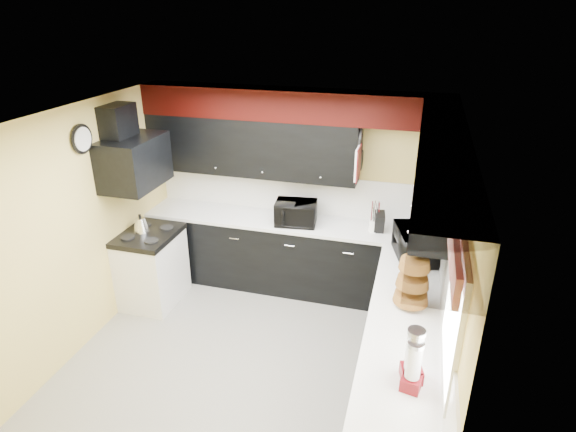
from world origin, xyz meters
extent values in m
plane|color=gray|center=(0.00, 0.00, 0.00)|extent=(3.60, 3.60, 0.00)
cube|color=#E0C666|center=(0.00, 1.80, 1.25)|extent=(3.60, 0.06, 2.50)
cube|color=#E0C666|center=(1.80, 0.00, 1.25)|extent=(0.06, 3.60, 2.50)
cube|color=#E0C666|center=(-1.80, 0.00, 1.25)|extent=(0.06, 3.60, 2.50)
cube|color=white|center=(0.00, 0.00, 2.50)|extent=(3.60, 3.60, 0.06)
cube|color=black|center=(0.00, 1.50, 0.45)|extent=(3.60, 0.60, 0.90)
cube|color=black|center=(1.50, -0.30, 0.45)|extent=(0.60, 3.00, 0.90)
cube|color=white|center=(0.00, 1.50, 0.92)|extent=(3.62, 0.64, 0.04)
cube|color=white|center=(1.50, -0.30, 0.92)|extent=(0.64, 3.02, 0.04)
cube|color=white|center=(0.00, 1.79, 1.19)|extent=(3.60, 0.02, 0.50)
cube|color=white|center=(1.79, 0.00, 1.19)|extent=(0.02, 3.60, 0.50)
cube|color=black|center=(-0.50, 1.62, 1.80)|extent=(2.60, 0.35, 0.70)
cube|color=black|center=(1.62, 0.90, 1.80)|extent=(0.35, 1.80, 0.70)
cube|color=black|center=(0.00, 1.62, 2.33)|extent=(3.60, 0.36, 0.35)
cube|color=black|center=(1.62, -0.18, 2.33)|extent=(0.36, 3.24, 0.35)
cube|color=white|center=(-1.50, 0.75, 0.43)|extent=(0.60, 0.75, 0.86)
cube|color=black|center=(-1.50, 0.75, 0.89)|extent=(0.62, 0.77, 0.06)
cube|color=black|center=(-1.55, 0.75, 1.78)|extent=(0.50, 0.78, 0.55)
cube|color=black|center=(-1.68, 0.75, 2.20)|extent=(0.24, 0.40, 0.40)
cube|color=red|center=(1.73, -0.90, 1.95)|extent=(0.04, 0.88, 0.20)
cube|color=white|center=(0.83, 1.30, 1.80)|extent=(0.03, 0.26, 0.35)
imported|color=black|center=(0.11, 1.42, 1.08)|extent=(0.53, 0.46, 0.28)
imported|color=black|center=(1.53, 0.95, 1.10)|extent=(0.52, 0.65, 0.32)
cylinder|color=white|center=(1.05, 1.47, 1.01)|extent=(0.17, 0.17, 0.14)
cube|color=black|center=(1.10, 1.46, 1.06)|extent=(0.14, 0.17, 0.25)
camera|label=1|loc=(1.44, -3.67, 3.38)|focal=30.00mm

